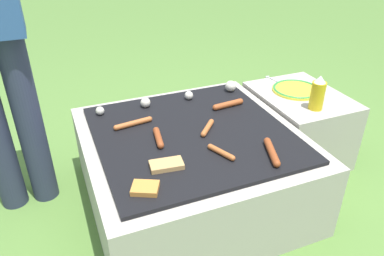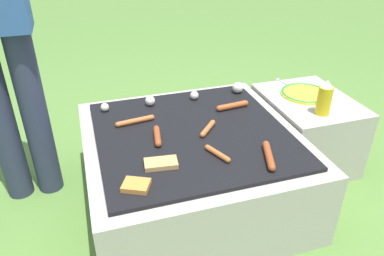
# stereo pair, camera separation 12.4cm
# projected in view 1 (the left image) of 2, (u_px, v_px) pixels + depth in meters

# --- Properties ---
(ground_plane) EXTENTS (14.00, 14.00, 0.00)m
(ground_plane) POSITION_uv_depth(u_px,v_px,m) (192.00, 197.00, 1.88)
(ground_plane) COLOR #567F38
(grill) EXTENTS (0.96, 0.96, 0.38)m
(grill) POSITION_uv_depth(u_px,v_px,m) (192.00, 166.00, 1.79)
(grill) COLOR #B2AA9E
(grill) RESTS_ON ground_plane
(side_ledge) EXTENTS (0.43, 0.55, 0.38)m
(side_ledge) POSITION_uv_depth(u_px,v_px,m) (297.00, 125.00, 2.13)
(side_ledge) COLOR #B2AA9E
(side_ledge) RESTS_ON ground_plane
(sausage_front_center) EXTENTS (0.05, 0.16, 0.03)m
(sausage_front_center) POSITION_uv_depth(u_px,v_px,m) (158.00, 138.00, 1.62)
(sausage_front_center) COLOR #93421E
(sausage_front_center) RESTS_ON grill
(sausage_front_left) EXTENTS (0.19, 0.05, 0.02)m
(sausage_front_left) POSITION_uv_depth(u_px,v_px,m) (133.00, 123.00, 1.73)
(sausage_front_left) COLOR #B7602D
(sausage_front_left) RESTS_ON grill
(sausage_mid_right) EXTENTS (0.11, 0.12, 0.02)m
(sausage_mid_right) POSITION_uv_depth(u_px,v_px,m) (207.00, 128.00, 1.70)
(sausage_mid_right) COLOR #B7602D
(sausage_mid_right) RESTS_ON grill
(sausage_mid_left) EXTENTS (0.07, 0.13, 0.02)m
(sausage_mid_left) POSITION_uv_depth(u_px,v_px,m) (221.00, 152.00, 1.53)
(sausage_mid_left) COLOR #B7602D
(sausage_mid_left) RESTS_ON grill
(sausage_front_right) EXTENTS (0.09, 0.19, 0.03)m
(sausage_front_right) POSITION_uv_depth(u_px,v_px,m) (272.00, 152.00, 1.52)
(sausage_front_right) COLOR #93421E
(sausage_front_right) RESTS_ON grill
(sausage_back_left) EXTENTS (0.18, 0.04, 0.03)m
(sausage_back_left) POSITION_uv_depth(u_px,v_px,m) (228.00, 104.00, 1.90)
(sausage_back_left) COLOR #A34C23
(sausage_back_left) RESTS_ON grill
(bread_slice_center) EXTENTS (0.14, 0.09, 0.02)m
(bread_slice_center) POSITION_uv_depth(u_px,v_px,m) (167.00, 165.00, 1.45)
(bread_slice_center) COLOR tan
(bread_slice_center) RESTS_ON grill
(bread_slice_left) EXTENTS (0.12, 0.11, 0.02)m
(bread_slice_left) POSITION_uv_depth(u_px,v_px,m) (145.00, 188.00, 1.33)
(bread_slice_left) COLOR #D18438
(bread_slice_left) RESTS_ON grill
(mushroom_row) EXTENTS (0.77, 0.06, 0.06)m
(mushroom_row) POSITION_uv_depth(u_px,v_px,m) (185.00, 95.00, 1.97)
(mushroom_row) COLOR silver
(mushroom_row) RESTS_ON grill
(plate_colorful) EXTENTS (0.26, 0.26, 0.02)m
(plate_colorful) POSITION_uv_depth(u_px,v_px,m) (296.00, 89.00, 2.07)
(plate_colorful) COLOR yellow
(plate_colorful) RESTS_ON side_ledge
(condiment_bottle) EXTENTS (0.07, 0.07, 0.18)m
(condiment_bottle) POSITION_uv_depth(u_px,v_px,m) (318.00, 94.00, 1.85)
(condiment_bottle) COLOR gold
(condiment_bottle) RESTS_ON side_ledge
(fork_utensil) EXTENTS (0.05, 0.19, 0.01)m
(fork_utensil) POSITION_uv_depth(u_px,v_px,m) (277.00, 81.00, 2.19)
(fork_utensil) COLOR silver
(fork_utensil) RESTS_ON side_ledge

